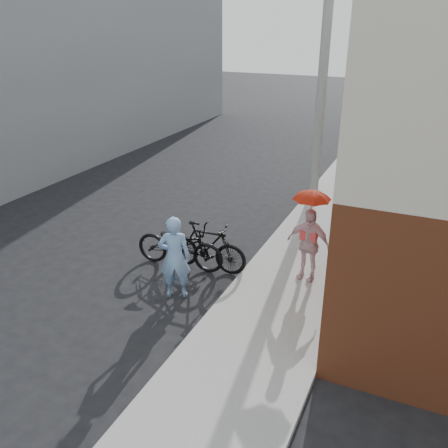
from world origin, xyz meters
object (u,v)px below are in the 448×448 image
Objects in this scene: planter at (356,244)px; utility_pole at (322,85)px; bike_left at (180,245)px; bike_right at (206,247)px; officer at (175,257)px; kimono_woman at (308,244)px.

utility_pole is at bearing 120.29° from planter.
utility_pole is 4.99m from planter.
bike_right is (0.62, 0.12, 0.01)m from bike_left.
bike_left is at bearing -146.45° from planter.
planter is at bearing -54.67° from bike_right.
utility_pole reaches higher than planter.
officer reaches higher than bike_left.
planter is at bearing 76.24° from kimono_woman.
utility_pole reaches higher than bike_right.
bike_right is 2.27m from kimono_woman.
officer is 0.93× the size of bike_right.
bike_right is 4.54× the size of planter.
kimono_woman is at bearing -82.28° from bike_right.
officer is at bearing -99.69° from utility_pole.
planter is at bearing -59.71° from utility_pole.
utility_pole is at bearing -12.84° from bike_right.
officer is 1.29m from bike_right.
utility_pole is 3.95× the size of officer.
kimono_woman is (1.15, -5.13, -2.57)m from utility_pole.
utility_pole is 4.34× the size of kimono_woman.
officer is (-1.15, -6.76, -2.61)m from utility_pole.
bike_right is at bearing -82.11° from bike_left.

